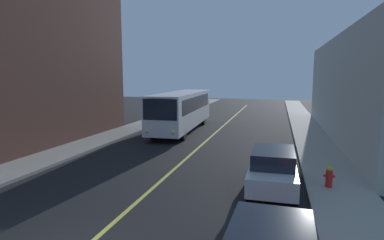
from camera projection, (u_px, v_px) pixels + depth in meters
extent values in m
cube|color=gray|center=(68.00, 151.00, 19.00)|extent=(2.50, 90.00, 0.15)
cube|color=gray|center=(329.00, 170.00, 15.24)|extent=(2.50, 90.00, 0.15)
cube|color=#D8CC4C|center=(205.00, 142.00, 21.91)|extent=(0.16, 60.00, 0.01)
cube|color=black|center=(39.00, 127.00, 18.46)|extent=(0.06, 14.62, 1.30)
cube|color=black|center=(36.00, 71.00, 18.03)|extent=(0.06, 14.62, 1.30)
cube|color=black|center=(32.00, 13.00, 17.60)|extent=(0.06, 14.62, 1.30)
cube|color=black|center=(329.00, 115.00, 23.99)|extent=(0.06, 17.71, 1.30)
cube|color=black|center=(331.00, 73.00, 23.56)|extent=(0.06, 17.71, 1.30)
cube|color=silver|center=(182.00, 109.00, 26.72)|extent=(3.07, 12.10, 2.75)
cube|color=black|center=(160.00, 110.00, 20.87)|extent=(2.35, 0.18, 1.40)
cube|color=black|center=(197.00, 97.00, 32.42)|extent=(2.30, 0.18, 1.10)
cube|color=black|center=(168.00, 102.00, 26.93)|extent=(0.51, 10.19, 1.10)
cube|color=black|center=(197.00, 103.00, 26.38)|extent=(0.51, 10.19, 1.10)
cube|color=orange|center=(160.00, 101.00, 20.80)|extent=(1.79, 0.14, 0.30)
sphere|color=#F9D872|center=(147.00, 131.00, 21.22)|extent=(0.24, 0.24, 0.24)
sphere|color=#F9D872|center=(173.00, 132.00, 20.84)|extent=(0.24, 0.24, 0.24)
cylinder|color=black|center=(153.00, 132.00, 23.09)|extent=(0.34, 1.01, 1.00)
cylinder|color=black|center=(183.00, 133.00, 22.60)|extent=(0.34, 1.01, 1.00)
cylinder|color=black|center=(180.00, 119.00, 30.53)|extent=(0.34, 1.01, 1.00)
cylinder|color=black|center=(203.00, 119.00, 30.04)|extent=(0.34, 1.01, 1.00)
cube|color=#B7B7BC|center=(273.00, 173.00, 12.76)|extent=(1.80, 4.40, 0.70)
cube|color=black|center=(273.00, 157.00, 12.67)|extent=(1.62, 2.46, 0.60)
cylinder|color=black|center=(249.00, 192.00, 11.58)|extent=(0.22, 0.64, 0.64)
cylinder|color=black|center=(295.00, 197.00, 11.16)|extent=(0.22, 0.64, 0.64)
cylinder|color=black|center=(255.00, 169.00, 14.45)|extent=(0.22, 0.64, 0.64)
cylinder|color=black|center=(292.00, 172.00, 14.03)|extent=(0.22, 0.64, 0.64)
cylinder|color=red|center=(329.00, 178.00, 12.59)|extent=(0.26, 0.26, 0.70)
sphere|color=gold|center=(330.00, 169.00, 12.54)|extent=(0.24, 0.24, 0.24)
cylinder|color=red|center=(325.00, 176.00, 12.62)|extent=(0.12, 0.10, 0.10)
cylinder|color=red|center=(334.00, 176.00, 12.54)|extent=(0.12, 0.10, 0.10)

